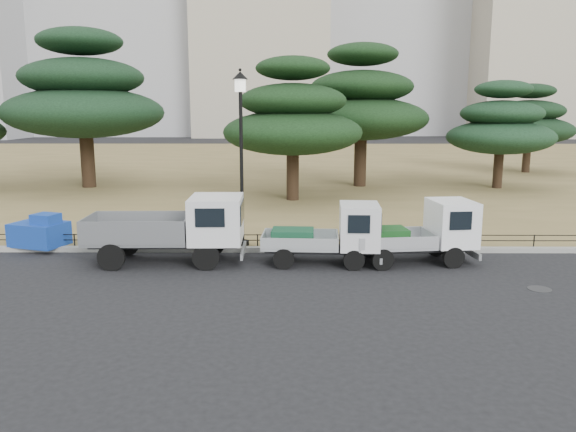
{
  "coord_description": "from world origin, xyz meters",
  "views": [
    {
      "loc": [
        0.13,
        -15.06,
        4.55
      ],
      "look_at": [
        0.0,
        2.0,
        1.3
      ],
      "focal_mm": 35.0,
      "sensor_mm": 36.0,
      "label": 1
    }
  ],
  "objects_px": {
    "street_lamp": "(241,130)",
    "truck_kei_front": "(330,234)",
    "truck_kei_rear": "(422,232)",
    "tarp_pile": "(40,233)",
    "truck_large": "(175,226)"
  },
  "relations": [
    {
      "from": "truck_kei_rear",
      "to": "street_lamp",
      "type": "xyz_separation_m",
      "value": [
        -5.53,
        1.54,
        2.97
      ]
    },
    {
      "from": "truck_kei_rear",
      "to": "street_lamp",
      "type": "bearing_deg",
      "value": 157.52
    },
    {
      "from": "truck_kei_front",
      "to": "street_lamp",
      "type": "bearing_deg",
      "value": 151.48
    },
    {
      "from": "street_lamp",
      "to": "truck_kei_front",
      "type": "bearing_deg",
      "value": -31.66
    },
    {
      "from": "street_lamp",
      "to": "tarp_pile",
      "type": "relative_size",
      "value": 2.91
    },
    {
      "from": "truck_kei_front",
      "to": "tarp_pile",
      "type": "bearing_deg",
      "value": 173.35
    },
    {
      "from": "truck_kei_front",
      "to": "street_lamp",
      "type": "distance_m",
      "value": 4.43
    },
    {
      "from": "truck_kei_front",
      "to": "truck_kei_rear",
      "type": "height_order",
      "value": "truck_kei_rear"
    },
    {
      "from": "truck_large",
      "to": "tarp_pile",
      "type": "bearing_deg",
      "value": 161.03
    },
    {
      "from": "truck_kei_rear",
      "to": "street_lamp",
      "type": "height_order",
      "value": "street_lamp"
    },
    {
      "from": "tarp_pile",
      "to": "street_lamp",
      "type": "bearing_deg",
      "value": 0.73
    },
    {
      "from": "truck_large",
      "to": "truck_kei_front",
      "type": "bearing_deg",
      "value": -2.8
    },
    {
      "from": "truck_kei_front",
      "to": "tarp_pile",
      "type": "height_order",
      "value": "truck_kei_front"
    },
    {
      "from": "street_lamp",
      "to": "truck_kei_rear",
      "type": "bearing_deg",
      "value": -15.54
    },
    {
      "from": "truck_large",
      "to": "street_lamp",
      "type": "height_order",
      "value": "street_lamp"
    }
  ]
}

